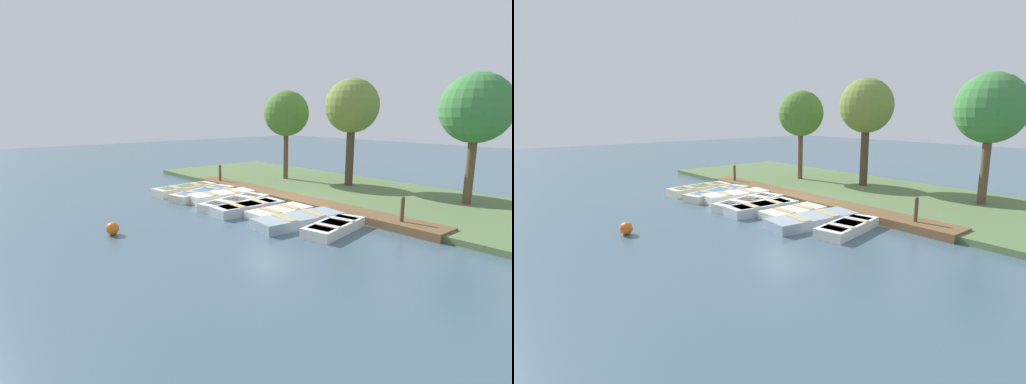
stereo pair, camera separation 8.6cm
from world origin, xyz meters
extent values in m
plane|color=#425B6B|center=(0.00, 0.00, 0.00)|extent=(80.00, 80.00, 0.00)
cube|color=#567042|center=(-5.00, 0.00, 0.11)|extent=(8.00, 24.00, 0.21)
cube|color=brown|center=(-1.39, 0.00, 0.15)|extent=(1.19, 14.03, 0.29)
cube|color=beige|center=(1.24, -5.12, 0.18)|extent=(3.34, 1.31, 0.37)
cube|color=#6B7F51|center=(1.24, -5.12, 0.35)|extent=(2.74, 1.03, 0.03)
cube|color=tan|center=(1.85, -5.07, 0.38)|extent=(0.40, 1.00, 0.03)
cube|color=tan|center=(0.62, -5.17, 0.38)|extent=(0.40, 1.00, 0.03)
cube|color=beige|center=(1.10, -3.65, 0.17)|extent=(3.65, 1.84, 0.35)
cube|color=#4C709E|center=(1.10, -3.65, 0.34)|extent=(2.98, 1.47, 0.03)
cube|color=tan|center=(1.75, -3.49, 0.36)|extent=(0.57, 1.00, 0.03)
cube|color=tan|center=(0.46, -3.81, 0.36)|extent=(0.57, 1.00, 0.03)
cube|color=silver|center=(0.83, -2.49, 0.19)|extent=(3.13, 1.35, 0.39)
cube|color=beige|center=(0.83, -2.49, 0.37)|extent=(2.56, 1.06, 0.03)
cube|color=tan|center=(1.41, -2.54, 0.40)|extent=(0.39, 1.03, 0.03)
cube|color=tan|center=(0.25, -2.44, 0.40)|extent=(0.39, 1.03, 0.03)
cube|color=silver|center=(1.12, -1.05, 0.17)|extent=(3.51, 1.84, 0.35)
cube|color=#994C33|center=(1.12, -1.05, 0.33)|extent=(2.87, 1.47, 0.03)
cube|color=beige|center=(1.74, -0.92, 0.36)|extent=(0.55, 1.14, 0.03)
cube|color=beige|center=(0.50, -1.18, 0.36)|extent=(0.55, 1.14, 0.03)
cube|color=#B2BCC1|center=(1.29, 0.08, 0.19)|extent=(3.09, 1.20, 0.38)
cube|color=beige|center=(1.29, 0.08, 0.36)|extent=(2.53, 0.94, 0.03)
cube|color=tan|center=(1.87, 0.05, 0.39)|extent=(0.35, 0.98, 0.03)
cube|color=tan|center=(0.71, 0.11, 0.39)|extent=(0.35, 0.98, 0.03)
cube|color=silver|center=(0.72, 1.33, 0.15)|extent=(2.63, 1.17, 0.30)
cube|color=beige|center=(0.72, 1.33, 0.29)|extent=(2.16, 0.92, 0.02)
cube|color=tan|center=(1.22, 1.34, 0.32)|extent=(0.27, 1.07, 0.03)
cube|color=tan|center=(0.22, 1.33, 0.32)|extent=(0.27, 1.07, 0.03)
cube|color=#8C9EA8|center=(1.05, 2.72, 0.18)|extent=(3.56, 1.66, 0.36)
cube|color=#994C33|center=(1.05, 2.72, 0.35)|extent=(2.91, 1.32, 0.03)
cube|color=tan|center=(1.70, 2.63, 0.37)|extent=(0.49, 1.17, 0.03)
cube|color=tan|center=(0.41, 2.80, 0.37)|extent=(0.49, 1.17, 0.03)
cube|color=silver|center=(0.74, 4.08, 0.17)|extent=(2.86, 1.51, 0.34)
cube|color=beige|center=(0.74, 4.08, 0.33)|extent=(2.34, 1.20, 0.03)
cube|color=beige|center=(1.25, 4.18, 0.35)|extent=(0.44, 0.97, 0.03)
cube|color=beige|center=(0.23, 3.98, 0.35)|extent=(0.44, 0.97, 0.03)
cylinder|color=brown|center=(-1.29, -5.66, 0.55)|extent=(0.13, 0.13, 1.09)
sphere|color=brown|center=(-1.29, -5.66, 1.11)|extent=(0.12, 0.12, 0.12)
cylinder|color=brown|center=(-1.29, 5.39, 0.55)|extent=(0.13, 0.13, 1.09)
sphere|color=brown|center=(-1.29, 5.39, 1.11)|extent=(0.12, 0.12, 0.12)
sphere|color=orange|center=(6.67, -0.43, 0.21)|extent=(0.43, 0.43, 0.43)
cylinder|color=brown|center=(-4.91, -4.20, 1.63)|extent=(0.28, 0.28, 3.26)
sphere|color=#4C7A2D|center=(-4.91, -4.20, 3.96)|extent=(2.56, 2.56, 2.56)
cylinder|color=#4C3828|center=(-6.01, -0.51, 1.80)|extent=(0.41, 0.41, 3.59)
sphere|color=olive|center=(-6.01, -0.51, 4.36)|extent=(2.77, 2.77, 2.77)
cylinder|color=brown|center=(-6.25, 5.47, 1.70)|extent=(0.35, 0.35, 3.41)
sphere|color=#3D7F3D|center=(-6.25, 5.47, 4.19)|extent=(2.85, 2.85, 2.85)
camera|label=1|loc=(11.13, 12.46, 4.00)|focal=28.00mm
camera|label=2|loc=(11.07, 12.52, 4.00)|focal=28.00mm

